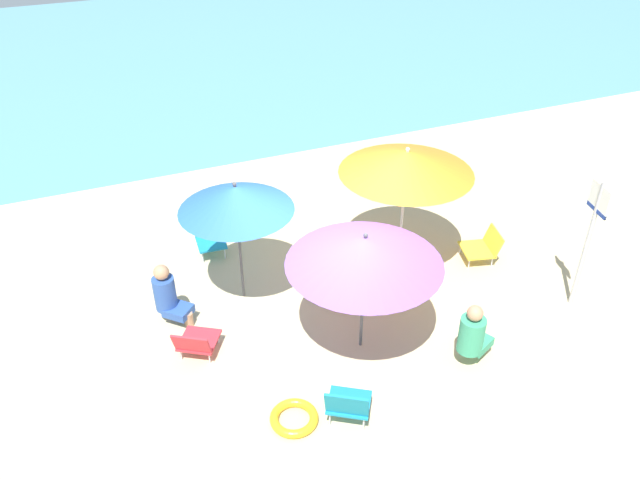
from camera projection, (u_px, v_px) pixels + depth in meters
name	position (u px, v px, depth m)	size (l,w,h in m)	color
ground_plane	(343.00, 309.00, 9.16)	(40.00, 40.00, 0.00)	#CCB789
sea_water	(167.00, 53.00, 19.26)	(40.00, 16.00, 0.01)	#5693A3
umbrella_purple	(365.00, 251.00, 7.68)	(1.98, 1.98, 1.80)	#4C4C51
umbrella_blue	(236.00, 198.00, 8.50)	(1.60, 1.60, 1.92)	#4C4C51
umbrella_orange	(407.00, 162.00, 9.09)	(1.99, 1.99, 2.05)	silver
beach_chair_a	(209.00, 234.00, 10.26)	(0.49, 0.63, 0.63)	teal
beach_chair_b	(348.00, 404.00, 7.24)	(0.71, 0.72, 0.65)	teal
beach_chair_c	(330.00, 272.00, 9.43)	(0.47, 0.61, 0.56)	red
beach_chair_d	(483.00, 246.00, 10.05)	(0.67, 0.65, 0.52)	gold
beach_chair_e	(196.00, 342.00, 8.21)	(0.71, 0.74, 0.52)	red
person_a	(168.00, 295.00, 8.71)	(0.52, 0.52, 0.94)	#2D519E
person_b	(473.00, 334.00, 8.03)	(0.56, 0.46, 0.94)	#389970
warning_sign	(591.00, 228.00, 8.56)	(0.12, 0.43, 2.01)	#ADADB2
swim_ring	(294.00, 418.00, 7.42)	(0.58, 0.58, 0.11)	yellow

